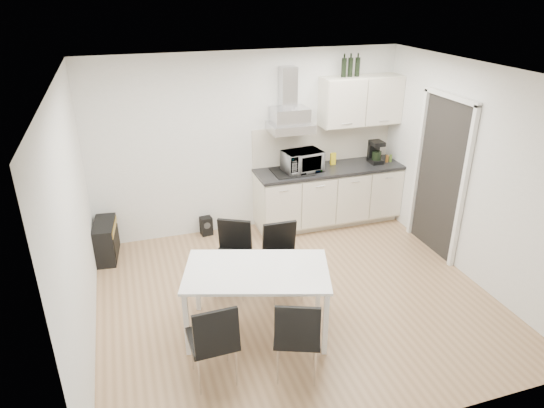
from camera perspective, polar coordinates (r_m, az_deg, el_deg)
The scene contains 15 objects.
ground at distance 5.86m, azimuth 2.72°, elevation -10.90°, with size 4.50×4.50×0.00m, color tan.
wall_back at distance 7.01m, azimuth -2.78°, elevation 7.07°, with size 4.50×0.10×2.60m, color white.
wall_front at distance 3.66m, azimuth 14.26°, elevation -11.22°, with size 4.50×0.10×2.60m, color white.
wall_left at distance 4.96m, azimuth -22.16°, elevation -2.42°, with size 0.10×4.00×2.60m, color white.
wall_right at distance 6.33m, azimuth 22.48°, elevation 3.25°, with size 0.10×4.00×2.60m, color white.
ceiling at distance 4.85m, azimuth 3.35°, elevation 15.04°, with size 4.50×4.50×0.00m, color white.
doorway at distance 6.79m, azimuth 19.03°, elevation 2.90°, with size 0.08×1.04×2.10m, color white.
kitchenette at distance 7.31m, azimuth 6.91°, elevation 3.77°, with size 2.22×0.64×2.52m.
dining_table at distance 4.99m, azimuth -1.81°, elevation -8.52°, with size 1.64×1.23×0.75m.
chair_far_left at distance 5.74m, azimuth -4.80°, elevation -6.59°, with size 0.44×0.50×0.88m, color black, non-canonical shape.
chair_far_right at distance 5.66m, azimuth 1.45°, elevation -6.94°, with size 0.44×0.50×0.88m, color black, non-canonical shape.
chair_near_left at distance 4.61m, azimuth -7.02°, elevation -15.59°, with size 0.44×0.50×0.88m, color black, non-canonical shape.
chair_near_right at distance 4.63m, azimuth 2.98°, elevation -15.13°, with size 0.44×0.50×0.88m, color black, non-canonical shape.
guitar_amp at distance 6.88m, azimuth -18.96°, elevation -4.06°, with size 0.33×0.65×0.52m.
floor_speaker at distance 7.22m, azimuth -7.74°, elevation -2.57°, with size 0.17×0.15×0.28m, color black.
Camera 1 is at (-1.72, -4.47, 3.39)m, focal length 32.00 mm.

